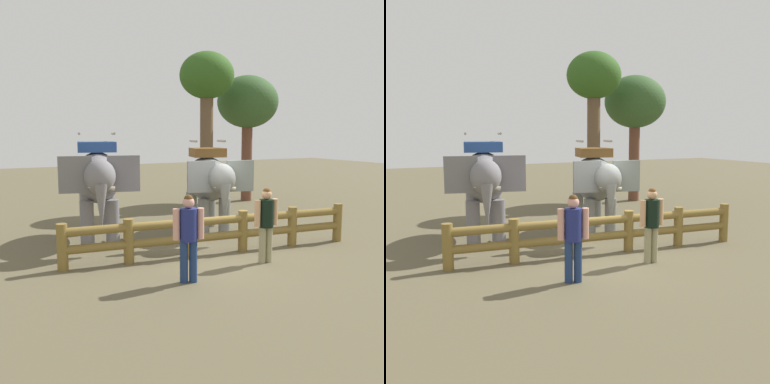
% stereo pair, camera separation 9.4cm
% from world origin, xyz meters
% --- Properties ---
extents(ground_plane, '(60.00, 60.00, 0.00)m').
position_xyz_m(ground_plane, '(0.00, 0.00, 0.00)').
color(ground_plane, brown).
extents(log_fence, '(7.60, 0.97, 1.05)m').
position_xyz_m(log_fence, '(-0.00, 0.23, 0.60)').
color(log_fence, olive).
rests_on(log_fence, ground).
extents(elephant_near_left, '(2.24, 3.59, 3.01)m').
position_xyz_m(elephant_near_left, '(-2.19, 3.00, 1.69)').
color(elephant_near_left, slate).
rests_on(elephant_near_left, ground).
extents(elephant_center, '(2.10, 3.32, 2.78)m').
position_xyz_m(elephant_center, '(0.97, 2.34, 1.56)').
color(elephant_center, slate).
rests_on(elephant_center, ground).
extents(tourist_woman_in_black, '(0.62, 0.35, 1.76)m').
position_xyz_m(tourist_woman_in_black, '(0.65, -0.92, 1.02)').
color(tourist_woman_in_black, '#97926A').
rests_on(tourist_woman_in_black, ground).
extents(tourist_man_in_blue, '(0.62, 0.43, 1.80)m').
position_xyz_m(tourist_man_in_blue, '(-1.57, -1.35, 1.04)').
color(tourist_man_in_blue, navy).
rests_on(tourist_man_in_blue, ground).
extents(tree_far_left, '(2.10, 2.10, 6.05)m').
position_xyz_m(tree_far_left, '(3.05, 6.25, 4.78)').
color(tree_far_left, brown).
rests_on(tree_far_left, ground).
extents(tree_back_center, '(2.62, 2.62, 5.39)m').
position_xyz_m(tree_back_center, '(5.58, 7.19, 4.16)').
color(tree_back_center, brown).
rests_on(tree_back_center, ground).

